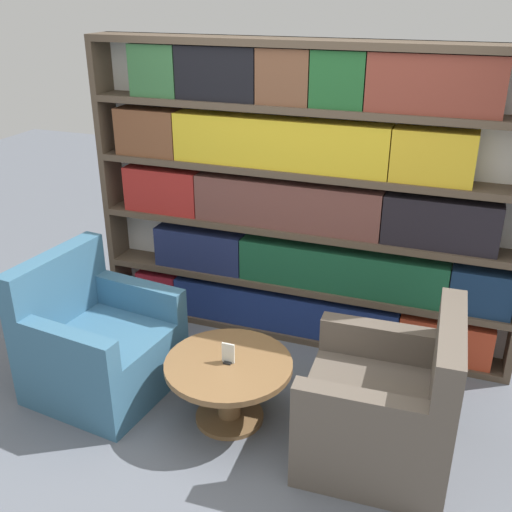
{
  "coord_description": "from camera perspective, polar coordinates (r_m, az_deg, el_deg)",
  "views": [
    {
      "loc": [
        1.12,
        -2.53,
        2.57
      ],
      "look_at": [
        -0.11,
        0.84,
        0.95
      ],
      "focal_mm": 42.0,
      "sensor_mm": 36.0,
      "label": 1
    }
  ],
  "objects": [
    {
      "name": "table_sign",
      "position": [
        3.75,
        -2.66,
        -9.36
      ],
      "size": [
        0.08,
        0.06,
        0.13
      ],
      "color": "black",
      "rests_on": "coffee_table"
    },
    {
      "name": "armchair_left",
      "position": [
        4.26,
        -14.83,
        -8.32
      ],
      "size": [
        0.92,
        0.93,
        0.95
      ],
      "rotation": [
        0.0,
        0.0,
        1.46
      ],
      "color": "#386684",
      "rests_on": "ground_plane"
    },
    {
      "name": "ground_plane",
      "position": [
        3.77,
        -2.96,
        -18.56
      ],
      "size": [
        14.0,
        14.0,
        0.0
      ],
      "primitive_type": "plane",
      "color": "slate"
    },
    {
      "name": "armchair_right",
      "position": [
        3.66,
        12.12,
        -14.14
      ],
      "size": [
        0.86,
        0.88,
        0.95
      ],
      "rotation": [
        0.0,
        0.0,
        -1.53
      ],
      "color": "brown",
      "rests_on": "ground_plane"
    },
    {
      "name": "coffee_table",
      "position": [
        3.85,
        -2.61,
        -11.58
      ],
      "size": [
        0.8,
        0.8,
        0.43
      ],
      "color": "brown",
      "rests_on": "ground_plane"
    },
    {
      "name": "bookshelf",
      "position": [
        4.42,
        4.36,
        5.16
      ],
      "size": [
        3.22,
        0.3,
        2.25
      ],
      "color": "silver",
      "rests_on": "ground_plane"
    }
  ]
}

